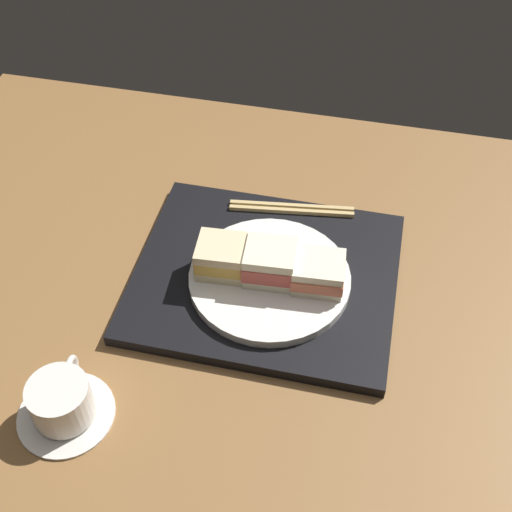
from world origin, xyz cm
name	(u,v)px	position (x,y,z in cm)	size (l,w,h in cm)	color
ground_plane	(284,323)	(0.00, 0.00, -1.50)	(140.00, 100.00, 3.00)	brown
serving_tray	(266,276)	(4.14, -6.13, 0.98)	(39.03, 33.30, 1.96)	black
sandwich_plate	(270,279)	(3.20, -4.40, 2.69)	(23.94, 23.94, 1.46)	silver
sandwich_near	(319,272)	(-3.89, -4.55, 5.68)	(7.84, 7.30, 4.52)	#EFE5C1
sandwich_middle	(270,263)	(3.20, -4.40, 6.17)	(7.85, 7.09, 5.50)	#EFE5C1
sandwich_far	(222,257)	(10.29, -4.25, 5.95)	(7.63, 6.82, 5.05)	beige
chopsticks_pair	(292,209)	(2.81, -20.28, 2.31)	(20.44, 4.56, 0.70)	tan
coffee_cup	(62,403)	(24.60, 21.78, 2.94)	(12.63, 12.87, 6.46)	silver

